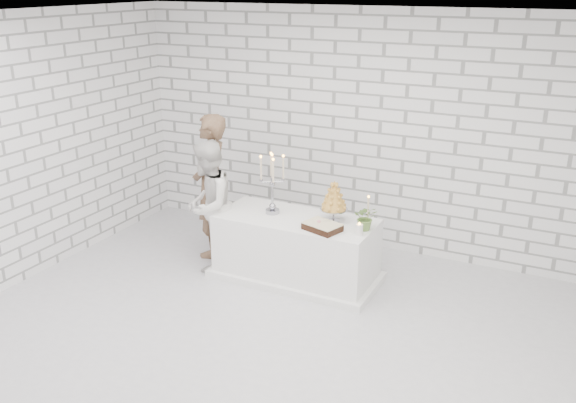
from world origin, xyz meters
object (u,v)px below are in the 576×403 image
object	(u,v)px
groom	(211,186)
bride	(208,206)
cake_table	(296,248)
candelabra	(272,184)
croquembouche	(334,201)

from	to	relation	value
groom	bride	size ratio (longest dim) A/B	1.15
cake_table	bride	bearing A→B (deg)	-170.86
candelabra	cake_table	bearing A→B (deg)	-2.81
bride	candelabra	bearing A→B (deg)	88.34
cake_table	groom	world-z (taller)	groom
candelabra	croquembouche	size ratio (longest dim) A/B	1.49
cake_table	bride	size ratio (longest dim) A/B	1.15
cake_table	candelabra	world-z (taller)	candelabra
bride	croquembouche	xyz separation A→B (m)	(1.49, 0.26, 0.21)
bride	croquembouche	bearing A→B (deg)	84.47
groom	croquembouche	distance (m)	1.67
groom	candelabra	world-z (taller)	groom
croquembouche	cake_table	bearing A→B (deg)	-167.94
candelabra	groom	bearing A→B (deg)	170.81
cake_table	candelabra	distance (m)	0.79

